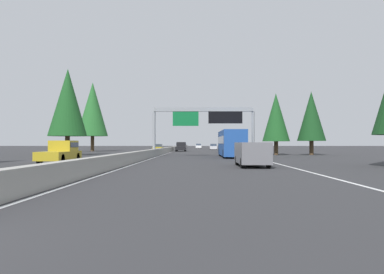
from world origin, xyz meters
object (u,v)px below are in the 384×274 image
sedan_mid_left (199,146)px  oncoming_near (61,152)px  minivan_distant_a (252,153)px  bus_mid_right (231,143)px  conifer_left_near (68,102)px  conifer_right_mid (276,117)px  sedan_near_right (213,147)px  conifer_right_near (311,116)px  sign_gantry_overhead (205,117)px  conifer_left_mid (93,109)px  pickup_near_center (181,147)px  oncoming_far (158,148)px

sedan_mid_left → oncoming_near: (-87.15, 11.55, 0.23)m
minivan_distant_a → bus_mid_right: bus_mid_right is taller
sedan_mid_left → conifer_left_near: 70.28m
conifer_right_mid → sedan_near_right: bearing=9.6°
bus_mid_right → conifer_right_near: (8.07, -11.91, 3.69)m
sign_gantry_overhead → conifer_left_mid: (29.36, 22.42, 3.70)m
bus_mid_right → minivan_distant_a: bearing=179.5°
pickup_near_center → conifer_left_mid: conifer_left_mid is taller
sedan_near_right → conifer_right_near: size_ratio=0.49×
sign_gantry_overhead → conifer_right_mid: bearing=-58.3°
sedan_near_right → oncoming_far: 23.99m
conifer_left_near → sign_gantry_overhead: bearing=-103.0°
minivan_distant_a → conifer_left_near: bearing=41.3°
bus_mid_right → conifer_left_near: 23.35m
conifer_left_near → oncoming_far: bearing=-22.9°
sign_gantry_overhead → conifer_left_mid: conifer_left_mid is taller
bus_mid_right → pickup_near_center: size_ratio=2.05×
conifer_left_near → conifer_left_mid: conifer_left_mid is taller
oncoming_near → conifer_left_mid: bearing=-167.3°
oncoming_near → minivan_distant_a: bearing=71.4°
sedan_near_right → sedan_mid_left: (23.34, 3.75, 0.00)m
pickup_near_center → sedan_mid_left: bearing=-4.7°
oncoming_near → conifer_right_near: 34.97m
sedan_near_right → conifer_right_near: bearing=-164.2°
oncoming_near → oncoming_far: oncoming_near is taller
bus_mid_right → conifer_left_mid: size_ratio=0.82×
bus_mid_right → conifer_right_near: conifer_right_near is taller
oncoming_near → conifer_right_mid: 31.34m
oncoming_far → oncoming_near: bearing=-4.7°
sign_gantry_overhead → conifer_left_near: conifer_left_near is taller
oncoming_far → conifer_right_mid: bearing=41.4°
sedan_mid_left → sedan_near_right: bearing=-170.9°
bus_mid_right → conifer_left_near: conifer_left_near is taller
oncoming_near → sedan_mid_left: bearing=172.4°
minivan_distant_a → oncoming_far: (48.04, 11.77, -0.27)m
oncoming_far → conifer_left_near: bearing=-22.9°
minivan_distant_a → conifer_left_near: (24.64, 21.65, 6.26)m
sign_gantry_overhead → conifer_left_mid: bearing=37.4°
oncoming_far → pickup_near_center: bearing=111.8°
oncoming_far → conifer_left_near: (-23.40, 9.88, 6.53)m
minivan_distant_a → bus_mid_right: bearing=-0.5°
conifer_left_mid → bus_mid_right: bearing=-140.8°
minivan_distant_a → sedan_near_right: 68.95m
conifer_right_near → conifer_left_near: size_ratio=0.75×
conifer_right_near → conifer_left_mid: size_ratio=0.63×
conifer_right_mid → conifer_left_near: size_ratio=0.73×
sedan_near_right → oncoming_far: same height
sign_gantry_overhead → conifer_right_mid: conifer_right_mid is taller
oncoming_near → conifer_right_near: bearing=127.9°
sedan_near_right → sedan_mid_left: bearing=9.1°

